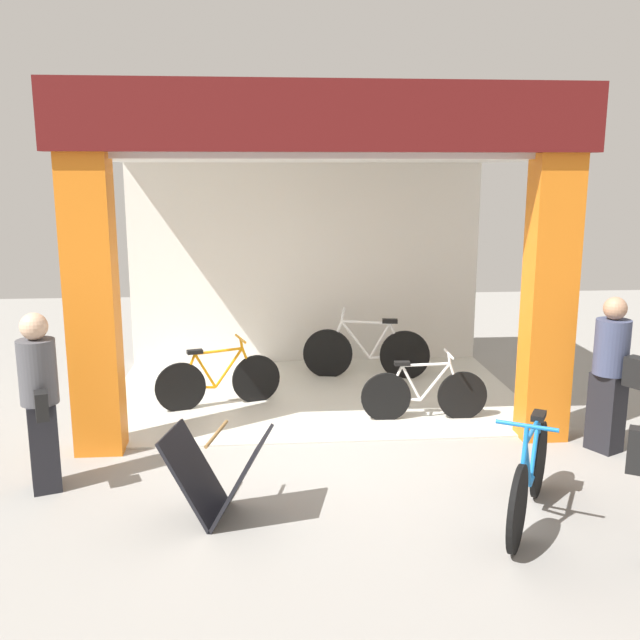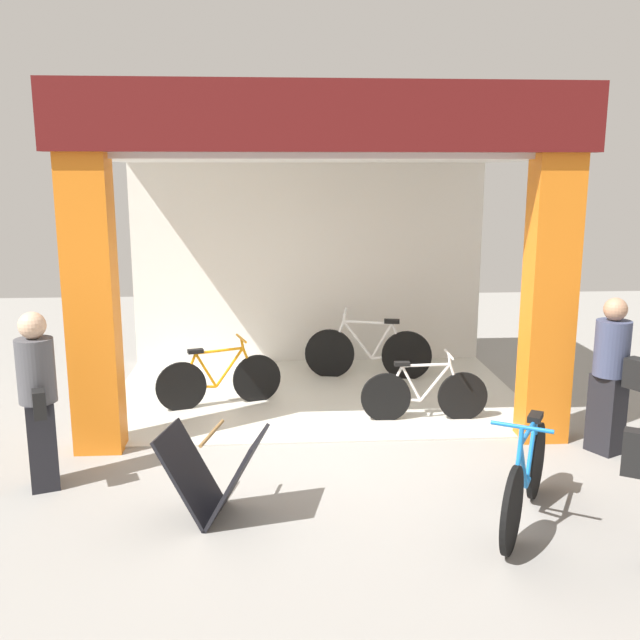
# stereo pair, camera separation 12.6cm
# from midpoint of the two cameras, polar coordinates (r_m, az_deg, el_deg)

# --- Properties ---
(ground_plane) EXTENTS (18.16, 18.16, 0.00)m
(ground_plane) POSITION_cam_midpoint_polar(r_m,az_deg,el_deg) (7.52, 0.91, -9.92)
(ground_plane) COLOR gray
(ground_plane) RESTS_ON ground
(shop_facade) EXTENTS (5.28, 3.61, 3.63)m
(shop_facade) POSITION_cam_midpoint_polar(r_m,az_deg,el_deg) (8.69, 0.05, 6.29)
(shop_facade) COLOR beige
(shop_facade) RESTS_ON ground
(bicycle_inside_0) EXTENTS (1.47, 0.53, 0.84)m
(bicycle_inside_0) POSITION_cam_midpoint_polar(r_m,az_deg,el_deg) (8.61, -7.71, -4.81)
(bicycle_inside_0) COLOR black
(bicycle_inside_0) RESTS_ON ground
(bicycle_inside_1) EXTENTS (1.72, 0.47, 0.95)m
(bicycle_inside_1) POSITION_cam_midpoint_polar(r_m,az_deg,el_deg) (9.68, 4.30, -2.57)
(bicycle_inside_1) COLOR black
(bicycle_inside_1) RESTS_ON ground
(bicycle_inside_2) EXTENTS (1.45, 0.40, 0.80)m
(bicycle_inside_2) POSITION_cam_midpoint_polar(r_m,az_deg,el_deg) (8.15, 8.82, -5.94)
(bicycle_inside_2) COLOR black
(bicycle_inside_2) RESTS_ON ground
(bicycle_parked_0) EXTENTS (0.89, 1.49, 0.93)m
(bicycle_parked_0) POSITION_cam_midpoint_polar(r_m,az_deg,el_deg) (6.08, 16.82, -12.14)
(bicycle_parked_0) COLOR black
(bicycle_parked_0) RESTS_ON ground
(sandwich_board_sign) EXTENTS (0.94, 0.74, 0.75)m
(sandwich_board_sign) POSITION_cam_midpoint_polar(r_m,az_deg,el_deg) (5.96, -7.98, -12.24)
(sandwich_board_sign) COLOR black
(sandwich_board_sign) RESTS_ON ground
(pedestrian_0) EXTENTS (0.42, 0.56, 1.61)m
(pedestrian_0) POSITION_cam_midpoint_polar(r_m,az_deg,el_deg) (6.71, -21.26, -5.94)
(pedestrian_0) COLOR black
(pedestrian_0) RESTS_ON ground
(pedestrian_1) EXTENTS (0.51, 0.67, 1.59)m
(pedestrian_1) POSITION_cam_midpoint_polar(r_m,az_deg,el_deg) (7.63, 22.94, -4.02)
(pedestrian_1) COLOR black
(pedestrian_1) RESTS_ON ground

